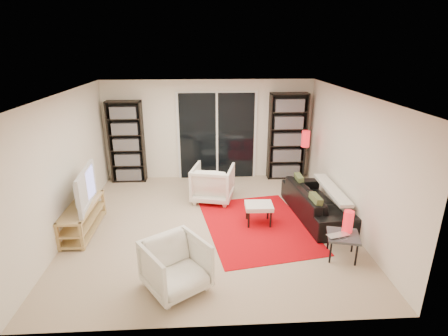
{
  "coord_description": "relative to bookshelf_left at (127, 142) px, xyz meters",
  "views": [
    {
      "loc": [
        -0.09,
        -5.79,
        3.17
      ],
      "look_at": [
        0.25,
        0.3,
        1.0
      ],
      "focal_mm": 28.0,
      "sensor_mm": 36.0,
      "label": 1
    }
  ],
  "objects": [
    {
      "name": "floor",
      "position": [
        1.95,
        -2.33,
        -0.98
      ],
      "size": [
        5.0,
        5.0,
        0.0
      ],
      "primitive_type": "plane",
      "color": "tan",
      "rests_on": "ground"
    },
    {
      "name": "wall_back",
      "position": [
        1.95,
        0.17,
        0.22
      ],
      "size": [
        5.0,
        0.02,
        2.4
      ],
      "primitive_type": "cube",
      "color": "white",
      "rests_on": "ground"
    },
    {
      "name": "wall_front",
      "position": [
        1.95,
        -4.83,
        0.22
      ],
      "size": [
        5.0,
        0.02,
        2.4
      ],
      "primitive_type": "cube",
      "color": "white",
      "rests_on": "ground"
    },
    {
      "name": "wall_left",
      "position": [
        -0.55,
        -2.33,
        0.22
      ],
      "size": [
        0.02,
        5.0,
        2.4
      ],
      "primitive_type": "cube",
      "color": "white",
      "rests_on": "ground"
    },
    {
      "name": "wall_right",
      "position": [
        4.45,
        -2.33,
        0.22
      ],
      "size": [
        0.02,
        5.0,
        2.4
      ],
      "primitive_type": "cube",
      "color": "white",
      "rests_on": "ground"
    },
    {
      "name": "ceiling",
      "position": [
        1.95,
        -2.33,
        1.42
      ],
      "size": [
        5.0,
        5.0,
        0.02
      ],
      "primitive_type": "cube",
      "color": "white",
      "rests_on": "wall_back"
    },
    {
      "name": "sliding_door",
      "position": [
        2.15,
        0.13,
        0.07
      ],
      "size": [
        1.92,
        0.08,
        2.16
      ],
      "color": "white",
      "rests_on": "ground"
    },
    {
      "name": "bookshelf_left",
      "position": [
        0.0,
        0.0,
        0.0
      ],
      "size": [
        0.8,
        0.3,
        1.95
      ],
      "color": "black",
      "rests_on": "ground"
    },
    {
      "name": "bookshelf_right",
      "position": [
        3.85,
        -0.0,
        0.07
      ],
      "size": [
        0.9,
        0.3,
        2.1
      ],
      "color": "black",
      "rests_on": "ground"
    },
    {
      "name": "tv_stand",
      "position": [
        -0.34,
        -2.45,
        -0.71
      ],
      "size": [
        0.44,
        1.37,
        0.5
      ],
      "color": "tan",
      "rests_on": "floor"
    },
    {
      "name": "tv",
      "position": [
        -0.32,
        -2.45,
        -0.14
      ],
      "size": [
        0.25,
        1.16,
        0.66
      ],
      "primitive_type": "imported",
      "rotation": [
        0.0,
        0.0,
        1.65
      ],
      "color": "black",
      "rests_on": "tv_stand"
    },
    {
      "name": "rug",
      "position": [
        2.78,
        -2.45,
        -0.97
      ],
      "size": [
        2.17,
        2.68,
        0.01
      ],
      "primitive_type": "cube",
      "rotation": [
        0.0,
        0.0,
        0.17
      ],
      "color": "red",
      "rests_on": "floor"
    },
    {
      "name": "sofa",
      "position": [
        3.99,
        -2.12,
        -0.69
      ],
      "size": [
        0.97,
        2.05,
        0.58
      ],
      "primitive_type": "imported",
      "rotation": [
        0.0,
        0.0,
        1.67
      ],
      "color": "black",
      "rests_on": "floor"
    },
    {
      "name": "armchair_back",
      "position": [
        2.01,
        -1.24,
        -0.59
      ],
      "size": [
        1.0,
        1.01,
        0.77
      ],
      "primitive_type": "imported",
      "rotation": [
        0.0,
        0.0,
        2.91
      ],
      "color": "white",
      "rests_on": "floor"
    },
    {
      "name": "armchair_front",
      "position": [
        1.43,
        -4.11,
        -0.62
      ],
      "size": [
        1.07,
        1.07,
        0.71
      ],
      "primitive_type": "imported",
      "rotation": [
        0.0,
        0.0,
        0.6
      ],
      "color": "white",
      "rests_on": "floor"
    },
    {
      "name": "ottoman",
      "position": [
        2.82,
        -2.36,
        -0.63
      ],
      "size": [
        0.51,
        0.42,
        0.4
      ],
      "color": "white",
      "rests_on": "floor"
    },
    {
      "name": "side_table",
      "position": [
        3.96,
        -3.51,
        -0.62
      ],
      "size": [
        0.57,
        0.57,
        0.4
      ],
      "color": "#414146",
      "rests_on": "floor"
    },
    {
      "name": "laptop",
      "position": [
        3.88,
        -3.6,
        -0.56
      ],
      "size": [
        0.4,
        0.31,
        0.03
      ],
      "primitive_type": "imported",
      "rotation": [
        0.0,
        0.0,
        0.27
      ],
      "color": "silver",
      "rests_on": "side_table"
    },
    {
      "name": "table_lamp",
      "position": [
        4.05,
        -3.42,
        -0.4
      ],
      "size": [
        0.16,
        0.16,
        0.35
      ],
      "primitive_type": "cylinder",
      "color": "red",
      "rests_on": "side_table"
    },
    {
      "name": "floor_lamp",
      "position": [
        4.12,
        -0.63,
        0.04
      ],
      "size": [
        0.2,
        0.2,
        1.34
      ],
      "color": "black",
      "rests_on": "floor"
    }
  ]
}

